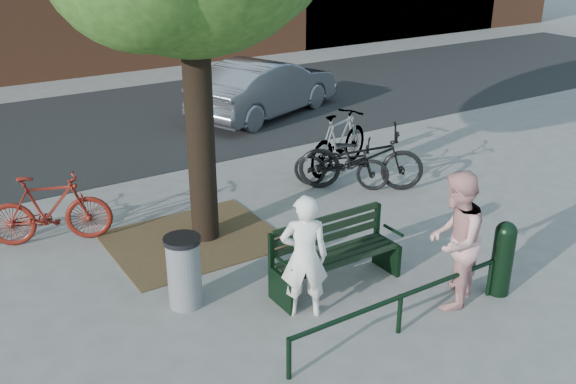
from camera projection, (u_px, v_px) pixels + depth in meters
ground at (336, 286)px, 8.33m from camera, size 90.00×90.00×0.00m
dirt_pit at (194, 240)px, 9.53m from camera, size 2.40×2.00×0.02m
road at (118, 125)px, 14.92m from camera, size 40.00×7.00×0.01m
park_bench at (333, 251)px, 8.20m from camera, size 1.74×0.54×0.97m
guard_railing at (400, 302)px, 7.24m from camera, size 3.06×0.06×0.51m
person_left at (304, 257)px, 7.46m from camera, size 0.67×0.60×1.55m
person_right at (455, 240)px, 7.65m from camera, size 1.06×0.99×1.73m
bollard at (503, 256)px, 7.98m from camera, size 0.27×0.27×1.00m
litter_bin at (184, 271)px, 7.76m from camera, size 0.45×0.45×0.92m
bicycle_b at (49, 209)px, 9.29m from camera, size 1.82×1.07×1.06m
bicycle_c at (341, 164)px, 11.28m from camera, size 1.62×1.61×0.89m
bicycle_d at (339, 141)px, 12.08m from camera, size 1.94×1.17×1.13m
bicycle_e at (361, 158)px, 11.18m from camera, size 2.20×1.90×1.14m
parked_car at (265, 87)px, 15.47m from camera, size 4.45×2.89×1.39m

